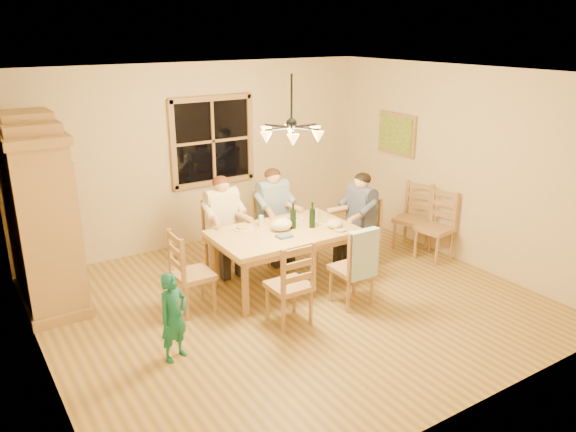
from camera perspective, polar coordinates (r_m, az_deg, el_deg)
floor at (r=6.88m, az=0.32°, el=-8.77°), size 5.50×5.50×0.00m
ceiling at (r=6.12m, az=0.37°, el=14.28°), size 5.50×5.00×0.02m
wall_back at (r=8.51m, az=-8.93°, el=6.11°), size 5.50×0.02×2.70m
wall_left at (r=5.46m, az=-24.67°, el=-2.58°), size 0.02×5.00×2.70m
wall_right at (r=8.15m, az=16.84°, el=4.98°), size 0.02×5.00×2.70m
window at (r=8.52m, az=-7.67°, el=7.56°), size 1.30×0.06×1.30m
painting at (r=8.88m, az=10.97°, el=8.17°), size 0.06×0.78×0.64m
chandelier at (r=6.20m, az=0.35°, el=8.53°), size 0.77×0.68×0.71m
armoire at (r=7.10m, az=-23.80°, el=-0.28°), size 0.66×1.40×2.30m
dining_table at (r=7.03m, az=-0.45°, el=-2.26°), size 1.77×1.10×0.76m
chair_far_left at (r=7.65m, az=-6.54°, el=-3.46°), size 0.45×0.43×0.99m
chair_far_right at (r=7.98m, az=-1.48°, el=-2.36°), size 0.45×0.43×0.99m
chair_near_left at (r=6.31m, az=0.11°, el=-8.33°), size 0.45×0.43×0.99m
chair_near_right at (r=6.77m, az=6.47°, el=-6.48°), size 0.45×0.43×0.99m
chair_end_left at (r=6.66m, az=-9.51°, el=-7.08°), size 0.43×0.45×0.99m
chair_end_right at (r=7.82m, az=7.22°, el=-2.97°), size 0.43×0.45×0.99m
adult_woman at (r=7.46m, az=-6.69°, el=0.36°), size 0.40×0.42×0.87m
adult_plaid_man at (r=7.81m, az=-1.51°, el=1.32°), size 0.40×0.42×0.87m
adult_slate_man at (r=7.64m, az=7.38°, el=0.78°), size 0.42×0.40×0.87m
towel at (r=6.48m, az=7.63°, el=-3.89°), size 0.38×0.10×0.58m
wine_bottle_a at (r=7.02m, az=0.52°, el=0.02°), size 0.08×0.08×0.33m
wine_bottle_b at (r=7.05m, az=2.49°, el=0.11°), size 0.08×0.08×0.33m
plate_woman at (r=7.06m, az=-4.56°, el=-1.27°), size 0.26×0.26×0.02m
plate_plaid at (r=7.40m, az=0.59°, el=-0.25°), size 0.26×0.26×0.02m
plate_slate at (r=7.30m, az=3.79°, el=-0.56°), size 0.26×0.26×0.02m
wine_glass_a at (r=7.13m, az=-2.74°, el=-0.49°), size 0.06×0.06×0.14m
wine_glass_b at (r=7.35m, az=2.81°, el=0.10°), size 0.06×0.06×0.14m
cap at (r=7.08m, az=4.78°, el=-0.80°), size 0.20×0.20×0.11m
napkin at (r=6.77m, az=-0.39°, el=-2.04°), size 0.18×0.14×0.03m
cloth_bundle at (r=6.97m, az=-0.66°, el=-0.87°), size 0.28×0.22×0.15m
child at (r=5.72m, az=-11.56°, el=-10.01°), size 0.40×0.33×0.92m
chair_spare_front at (r=8.26m, az=14.58°, el=-2.26°), size 0.48×0.49×0.99m
chair_spare_back at (r=8.55m, az=12.36°, el=-1.36°), size 0.53×0.55×0.99m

